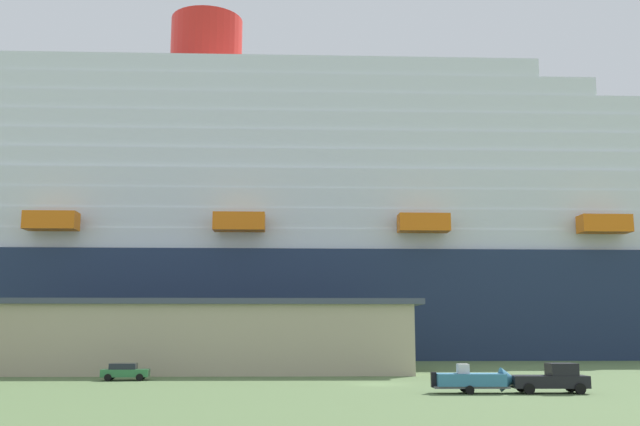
# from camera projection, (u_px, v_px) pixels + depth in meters

# --- Properties ---
(ground_plane) EXTENTS (600.00, 600.00, 0.00)m
(ground_plane) POSITION_uv_depth(u_px,v_px,m) (356.00, 367.00, 91.95)
(ground_plane) COLOR #567042
(cruise_ship) EXTENTS (294.99, 45.14, 70.63)m
(cruise_ship) POSITION_uv_depth(u_px,v_px,m) (390.00, 247.00, 131.78)
(cruise_ship) COLOR #1E2D4C
(cruise_ship) RESTS_ON ground_plane
(terminal_building) EXTENTS (55.18, 27.19, 7.92)m
(terminal_building) POSITION_uv_depth(u_px,v_px,m) (178.00, 336.00, 85.83)
(terminal_building) COLOR #B7A88C
(terminal_building) RESTS_ON ground_plane
(pickup_truck) EXTENTS (5.61, 2.31, 2.20)m
(pickup_truck) POSITION_uv_depth(u_px,v_px,m) (552.00, 379.00, 53.49)
(pickup_truck) COLOR black
(pickup_truck) RESTS_ON ground_plane
(small_boat_on_trailer) EXTENTS (7.09, 2.22, 2.15)m
(small_boat_on_trailer) POSITION_uv_depth(u_px,v_px,m) (479.00, 380.00, 53.41)
(small_boat_on_trailer) COLOR #595960
(small_boat_on_trailer) RESTS_ON ground_plane
(parked_car_green_wagon) EXTENTS (4.51, 2.46, 1.58)m
(parked_car_green_wagon) POSITION_uv_depth(u_px,v_px,m) (125.00, 371.00, 67.37)
(parked_car_green_wagon) COLOR #2D723F
(parked_car_green_wagon) RESTS_ON ground_plane
(parked_car_blue_suv) EXTENTS (4.67, 2.71, 1.58)m
(parked_car_blue_suv) POSITION_uv_depth(u_px,v_px,m) (73.00, 365.00, 81.02)
(parked_car_blue_suv) COLOR #264C99
(parked_car_blue_suv) RESTS_ON ground_plane
(parked_car_silver_sedan) EXTENTS (4.29, 2.14, 1.58)m
(parked_car_silver_sedan) POSITION_uv_depth(u_px,v_px,m) (325.00, 364.00, 81.74)
(parked_car_silver_sedan) COLOR silver
(parked_car_silver_sedan) RESTS_ON ground_plane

